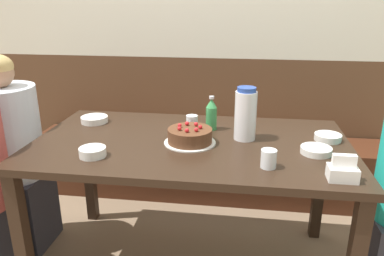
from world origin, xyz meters
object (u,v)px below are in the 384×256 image
object	(u,v)px
glass_water_tall	(269,159)
glass_tumbler_short	(192,123)
bowl_rice_small	(93,152)
bowl_sauce_shallow	(328,137)
bowl_soup_white	(94,119)
soju_bottle	(211,114)
person_pale_blue_shirt	(11,159)
bench_seat	(207,167)
napkin_holder	(343,171)
water_pitcher	(245,114)
bowl_side_dish	(316,150)
birthday_cake	(189,136)

from	to	relation	value
glass_water_tall	glass_tumbler_short	distance (m)	0.55
bowl_rice_small	bowl_sauce_shallow	world-z (taller)	bowl_rice_small
bowl_soup_white	glass_tumbler_short	bearing A→B (deg)	-7.18
soju_bottle	person_pale_blue_shirt	bearing A→B (deg)	-173.87
glass_water_tall	glass_tumbler_short	size ratio (longest dim) A/B	0.91
bench_seat	napkin_holder	bearing A→B (deg)	-61.30
soju_bottle	bowl_soup_white	xyz separation A→B (m)	(-0.67, 0.03, -0.07)
bowl_soup_white	glass_tumbler_short	distance (m)	0.57
glass_tumbler_short	bowl_sauce_shallow	bearing A→B (deg)	-3.54
water_pitcher	napkin_holder	xyz separation A→B (m)	(0.38, -0.40, -0.09)
bowl_rice_small	bowl_side_dish	bearing A→B (deg)	9.86
bowl_soup_white	glass_water_tall	world-z (taller)	glass_water_tall
water_pitcher	glass_tumbler_short	size ratio (longest dim) A/B	3.07
soju_bottle	bowl_rice_small	xyz separation A→B (m)	(-0.49, -0.44, -0.07)
water_pitcher	soju_bottle	world-z (taller)	water_pitcher
water_pitcher	bowl_sauce_shallow	size ratio (longest dim) A/B	2.02
bench_seat	soju_bottle	xyz separation A→B (m)	(0.08, -0.64, 0.61)
soju_bottle	glass_tumbler_short	size ratio (longest dim) A/B	2.13
bowl_rice_small	glass_tumbler_short	bearing A→B (deg)	45.35
soju_bottle	napkin_holder	bearing A→B (deg)	-43.32
water_pitcher	person_pale_blue_shirt	bearing A→B (deg)	179.91
birthday_cake	bowl_rice_small	size ratio (longest dim) A/B	2.10
napkin_holder	bowl_soup_white	size ratio (longest dim) A/B	0.73
bowl_soup_white	bowl_rice_small	world-z (taller)	bowl_rice_small
birthday_cake	bowl_side_dish	world-z (taller)	birthday_cake
soju_bottle	napkin_holder	size ratio (longest dim) A/B	1.66
bench_seat	glass_tumbler_short	bearing A→B (deg)	-91.25
bowl_soup_white	soju_bottle	bearing A→B (deg)	-2.41
soju_bottle	bowl_sauce_shallow	size ratio (longest dim) A/B	1.40
napkin_holder	soju_bottle	bearing A→B (deg)	136.68
glass_tumbler_short	person_pale_blue_shirt	distance (m)	1.05
water_pitcher	glass_tumbler_short	world-z (taller)	water_pitcher
bowl_soup_white	bowl_sauce_shallow	bearing A→B (deg)	-5.20
soju_bottle	bowl_rice_small	world-z (taller)	soju_bottle
glass_water_tall	bowl_soup_white	bearing A→B (deg)	153.30
glass_water_tall	glass_tumbler_short	bearing A→B (deg)	133.02
napkin_holder	bowl_soup_white	xyz separation A→B (m)	(-1.22, 0.55, -0.02)
bowl_soup_white	bowl_side_dish	xyz separation A→B (m)	(1.17, -0.29, -0.00)
bowl_side_dish	person_pale_blue_shirt	bearing A→B (deg)	174.83
bowl_side_dish	person_pale_blue_shirt	size ratio (longest dim) A/B	0.12
birthday_cake	bowl_rice_small	world-z (taller)	birthday_cake
bowl_sauce_shallow	person_pale_blue_shirt	size ratio (longest dim) A/B	0.11
water_pitcher	glass_water_tall	distance (m)	0.35
birthday_cake	water_pitcher	world-z (taller)	water_pitcher
bowl_sauce_shallow	bowl_rice_small	bearing A→B (deg)	-161.87
napkin_holder	bowl_soup_white	bearing A→B (deg)	155.71
napkin_holder	bowl_rice_small	distance (m)	1.04
bowl_soup_white	bowl_rice_small	distance (m)	0.50
napkin_holder	person_pale_blue_shirt	distance (m)	1.73
bench_seat	glass_tumbler_short	size ratio (longest dim) A/B	29.74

